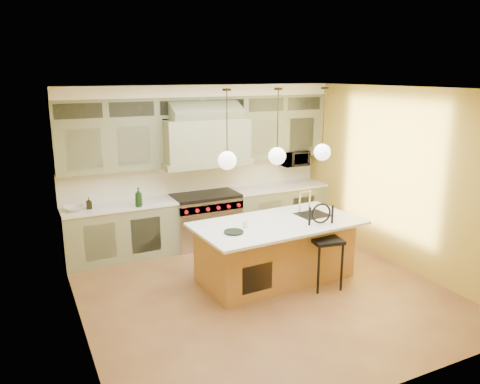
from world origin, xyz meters
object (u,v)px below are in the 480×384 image
kitchen_island (276,249)px  range (206,219)px  microwave (294,158)px  counter_stool (325,241)px

kitchen_island → range: bearing=99.0°
microwave → counter_stool: bearing=-112.5°
kitchen_island → counter_stool: 0.79m
range → microwave: bearing=3.1°
range → microwave: 2.18m
range → counter_stool: size_ratio=0.96×
range → kitchen_island: 1.90m
counter_stool → microwave: bearing=77.3°
kitchen_island → counter_stool: size_ratio=2.07×
range → microwave: size_ratio=2.21×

